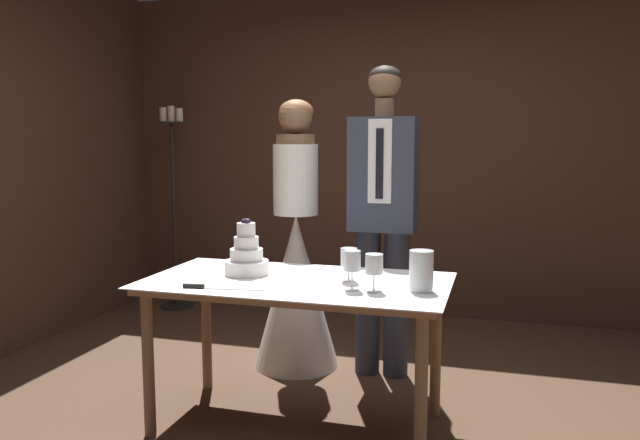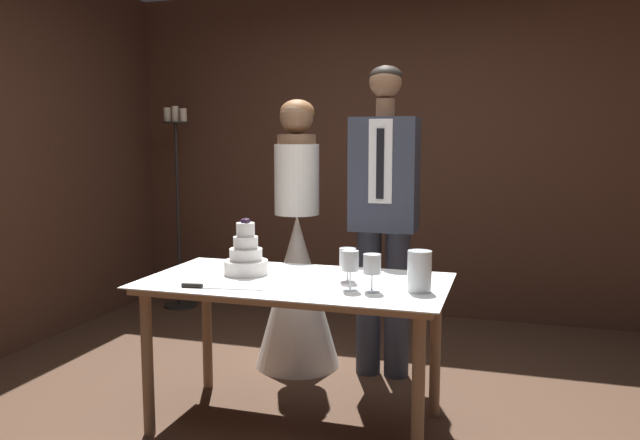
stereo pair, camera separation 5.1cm
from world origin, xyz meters
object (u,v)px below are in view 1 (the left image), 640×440
(cake_table, at_px, (297,296))
(candle_stand, at_px, (174,208))
(wine_glass_far, at_px, (352,262))
(wine_glass_near, at_px, (349,259))
(wine_glass_middle, at_px, (374,266))
(hurricane_candle, at_px, (421,272))
(cake_knife, at_px, (208,287))
(bride, at_px, (296,270))
(tiered_cake, at_px, (247,257))
(groom, at_px, (383,210))

(cake_table, distance_m, candle_stand, 2.55)
(cake_table, relative_size, candle_stand, 0.86)
(wine_glass_far, height_order, candle_stand, candle_stand)
(wine_glass_far, bearing_deg, wine_glass_near, 108.67)
(wine_glass_middle, distance_m, hurricane_candle, 0.22)
(cake_knife, height_order, candle_stand, candle_stand)
(wine_glass_near, xyz_separation_m, hurricane_candle, (0.36, -0.09, -0.02))
(cake_table, bearing_deg, bride, 108.71)
(cake_table, xyz_separation_m, wine_glass_near, (0.25, 0.04, 0.20))
(tiered_cake, distance_m, wine_glass_middle, 0.73)
(wine_glass_middle, relative_size, candle_stand, 0.10)
(wine_glass_middle, distance_m, wine_glass_far, 0.10)
(tiered_cake, height_order, hurricane_candle, tiered_cake)
(tiered_cake, xyz_separation_m, candle_stand, (-1.43, 1.81, 0.03))
(wine_glass_middle, relative_size, wine_glass_far, 0.95)
(cake_knife, height_order, groom, groom)
(groom, bearing_deg, wine_glass_middle, -81.84)
(wine_glass_far, bearing_deg, wine_glass_middle, -1.06)
(tiered_cake, relative_size, groom, 0.15)
(cake_knife, height_order, hurricane_candle, hurricane_candle)
(wine_glass_middle, xyz_separation_m, hurricane_candle, (0.20, 0.07, -0.03))
(tiered_cake, bearing_deg, groom, 53.19)
(wine_glass_middle, height_order, candle_stand, candle_stand)
(bride, bearing_deg, wine_glass_near, -55.76)
(wine_glass_near, height_order, hurricane_candle, hurricane_candle)
(groom, bearing_deg, tiered_cake, -126.81)
(cake_knife, xyz_separation_m, wine_glass_far, (0.65, 0.16, 0.12))
(wine_glass_far, bearing_deg, groom, 91.99)
(tiered_cake, relative_size, wine_glass_near, 1.74)
(wine_glass_far, bearing_deg, cake_knife, -165.85)
(hurricane_candle, bearing_deg, bride, 135.61)
(wine_glass_near, height_order, wine_glass_far, wine_glass_far)
(wine_glass_near, relative_size, bride, 0.10)
(cake_table, xyz_separation_m, bride, (-0.28, 0.82, -0.05))
(cake_table, bearing_deg, wine_glass_near, 8.15)
(candle_stand, bearing_deg, hurricane_candle, -39.46)
(bride, bearing_deg, cake_knife, -93.36)
(wine_glass_near, bearing_deg, wine_glass_middle, -46.21)
(tiered_cake, bearing_deg, cake_knife, -98.19)
(candle_stand, bearing_deg, bride, -36.03)
(groom, relative_size, candle_stand, 1.08)
(cake_table, relative_size, tiered_cake, 5.17)
(groom, bearing_deg, bride, 179.93)
(bride, bearing_deg, hurricane_candle, -44.39)
(wine_glass_far, distance_m, bride, 1.14)
(wine_glass_near, bearing_deg, bride, 124.24)
(tiered_cake, distance_m, hurricane_candle, 0.91)
(wine_glass_middle, height_order, wine_glass_far, wine_glass_far)
(cake_knife, relative_size, wine_glass_far, 2.11)
(groom, height_order, candle_stand, groom)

